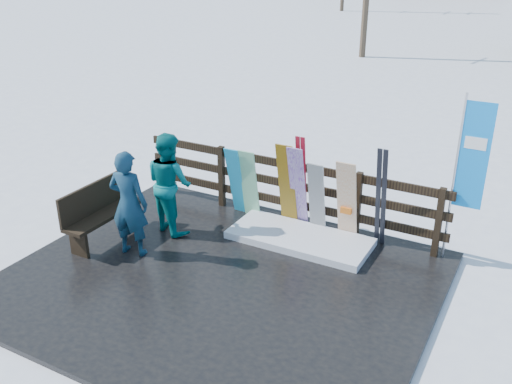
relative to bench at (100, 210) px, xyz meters
The scene contains 16 objects.
ground 2.42m from the bench, ahead, with size 700.00×700.00×0.00m, color white.
deck 2.41m from the bench, ahead, with size 6.00×5.00×0.08m, color black.
fence 3.12m from the bench, 41.26° to the left, with size 5.60×0.10×1.15m.
snow_patch 3.28m from the bench, 26.62° to the left, with size 2.31×1.00×0.12m, color white.
bench is the anchor object (origin of this frame).
snowboard_0 2.36m from the bench, 51.10° to the left, with size 0.27×0.03×1.33m, color #1E9ECC.
snowboard_1 2.54m from the bench, 46.35° to the left, with size 0.30×0.03×1.30m, color white.
snowboard_2 3.09m from the bench, 36.58° to the left, with size 0.30×0.03×1.57m, color orange.
snowboard_3 3.25m from the bench, 34.48° to the left, with size 0.27×0.03×1.57m, color silver.
snowboard_4 3.53m from the bench, 31.34° to the left, with size 0.27×0.03×1.32m, color black.
snowboard_5 3.99m from the bench, 27.46° to the left, with size 0.32×0.03×1.46m, color white.
ski_pair_a 3.33m from the bench, 35.17° to the left, with size 0.16×0.26×1.68m.
ski_pair_b 4.50m from the bench, 25.15° to the left, with size 0.17×0.31×1.71m.
rental_flag 5.75m from the bench, 21.93° to the left, with size 0.45×0.04×2.60m.
person_front 0.82m from the bench, ahead, with size 0.62×0.41×1.70m, color navy.
person_back 1.20m from the bench, 45.70° to the left, with size 0.83×0.65×1.72m, color #066B6E.
Camera 1 is at (3.87, -5.96, 4.61)m, focal length 40.00 mm.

